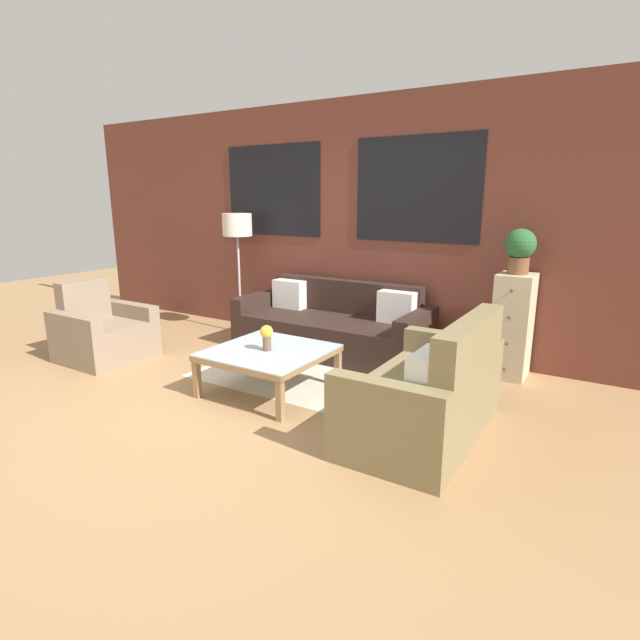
% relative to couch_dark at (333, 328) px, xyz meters
% --- Properties ---
extents(ground_plane, '(16.00, 16.00, 0.00)m').
position_rel_couch_dark_xyz_m(ground_plane, '(-0.19, -1.95, -0.28)').
color(ground_plane, '#9E754C').
extents(wall_back_brick, '(8.40, 0.09, 2.80)m').
position_rel_couch_dark_xyz_m(wall_back_brick, '(-0.19, 0.49, 1.13)').
color(wall_back_brick, brown).
rests_on(wall_back_brick, ground_plane).
extents(rug, '(1.98, 1.49, 0.00)m').
position_rel_couch_dark_xyz_m(rug, '(0.13, -0.75, -0.27)').
color(rug, beige).
rests_on(rug, ground_plane).
extents(couch_dark, '(2.19, 0.88, 0.78)m').
position_rel_couch_dark_xyz_m(couch_dark, '(0.00, 0.00, 0.00)').
color(couch_dark, black).
rests_on(couch_dark, ground_plane).
extents(settee_vintage, '(0.80, 1.46, 0.92)m').
position_rel_couch_dark_xyz_m(settee_vintage, '(1.65, -1.43, 0.03)').
color(settee_vintage, olive).
rests_on(settee_vintage, ground_plane).
extents(armchair_corner, '(0.80, 0.83, 0.84)m').
position_rel_couch_dark_xyz_m(armchair_corner, '(-1.99, -1.54, 0.00)').
color(armchair_corner, '#84705B').
rests_on(armchair_corner, ground_plane).
extents(coffee_table, '(0.98, 0.98, 0.40)m').
position_rel_couch_dark_xyz_m(coffee_table, '(0.13, -1.35, 0.07)').
color(coffee_table, silver).
rests_on(coffee_table, ground_plane).
extents(floor_lamp, '(0.37, 0.37, 1.52)m').
position_rel_couch_dark_xyz_m(floor_lamp, '(-1.43, 0.07, 1.04)').
color(floor_lamp, '#B2B2B7').
rests_on(floor_lamp, ground_plane).
extents(drawer_cabinet, '(0.33, 0.40, 1.02)m').
position_rel_couch_dark_xyz_m(drawer_cabinet, '(1.89, 0.22, 0.23)').
color(drawer_cabinet, '#C6B793').
rests_on(drawer_cabinet, ground_plane).
extents(potted_plant, '(0.29, 0.29, 0.42)m').
position_rel_couch_dark_xyz_m(potted_plant, '(1.89, 0.22, 0.98)').
color(potted_plant, brown).
rests_on(potted_plant, drawer_cabinet).
extents(flower_vase, '(0.11, 0.11, 0.23)m').
position_rel_couch_dark_xyz_m(flower_vase, '(0.14, -1.38, 0.26)').
color(flower_vase, brown).
rests_on(flower_vase, coffee_table).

